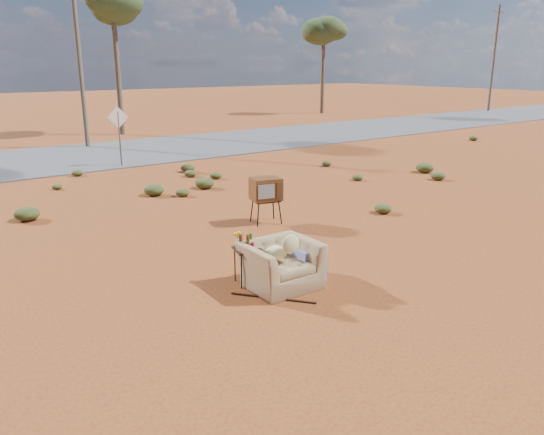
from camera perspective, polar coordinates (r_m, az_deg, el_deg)
ground at (r=9.69m, az=1.66°, el=-6.14°), size 140.00×140.00×0.00m
highway at (r=23.03m, az=-22.03°, el=5.89°), size 140.00×7.00×0.04m
armchair at (r=9.08m, az=1.40°, el=-4.36°), size 1.44×0.91×1.05m
tv_unit at (r=12.55m, az=-0.67°, el=3.02°), size 0.80×0.70×1.10m
side_table at (r=9.10m, az=-2.87°, el=-3.16°), size 0.55×0.55×0.92m
rusty_bar at (r=8.72m, az=0.13°, el=-8.64°), size 0.92×1.15×0.04m
road_sign at (r=20.43m, az=-16.16°, el=9.46°), size 0.78×0.06×2.19m
eucalyptus_center at (r=30.09m, az=-16.76°, el=20.83°), size 3.20×3.20×7.60m
eucalyptus_right at (r=41.56m, az=5.59°, el=19.27°), size 3.20×3.20×7.10m
utility_pole_center at (r=25.69m, az=-20.07°, el=16.33°), size 1.40×0.20×8.00m
utility_pole_east at (r=46.53m, az=22.77°, el=15.60°), size 1.40×0.20×8.00m
scrub_patch at (r=12.89m, az=-13.43°, el=-0.20°), size 17.49×8.07×0.33m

